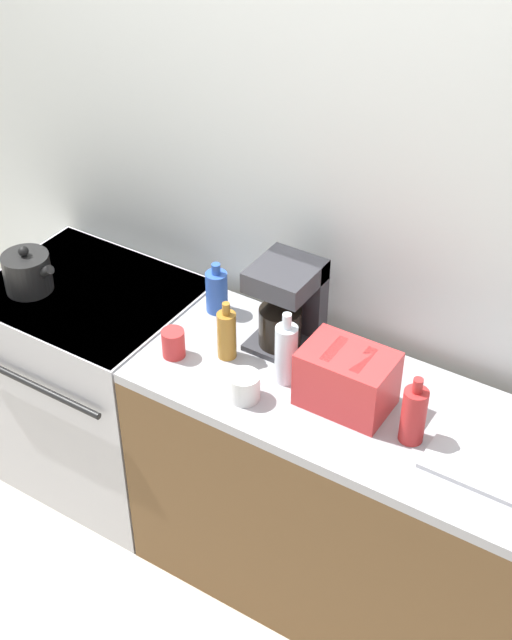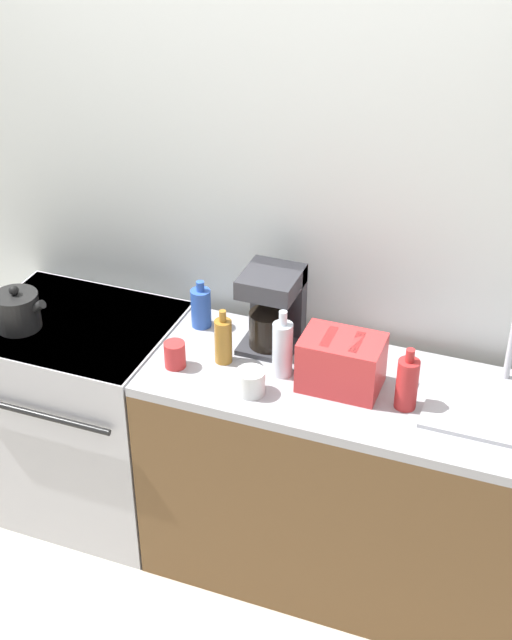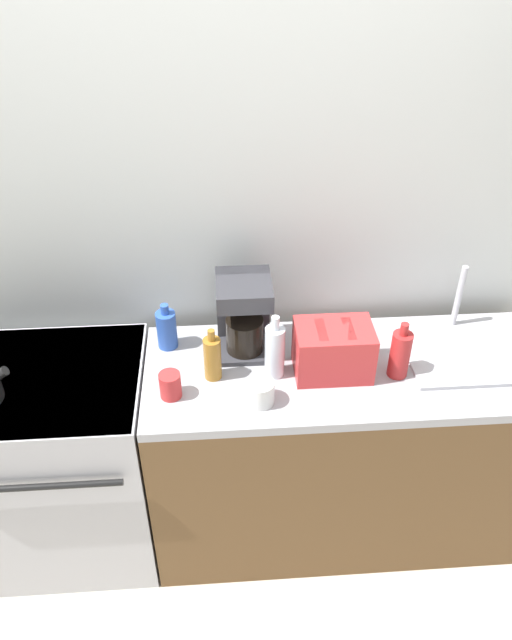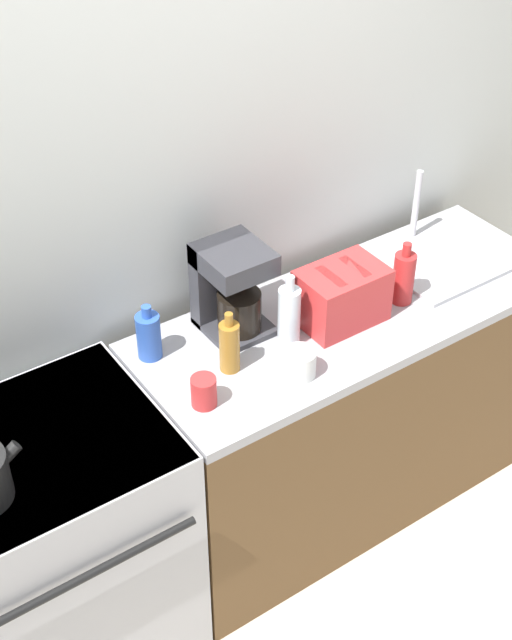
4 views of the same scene
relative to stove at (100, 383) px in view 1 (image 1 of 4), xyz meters
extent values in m
plane|color=beige|center=(0.59, -0.31, -0.46)|extent=(12.00, 12.00, 0.00)
cube|color=silver|center=(0.59, 0.36, 0.84)|extent=(8.00, 0.05, 2.60)
cube|color=#B7B7BC|center=(0.00, 0.00, -0.01)|extent=(0.73, 0.61, 0.89)
cube|color=black|center=(0.00, 0.00, 0.43)|extent=(0.72, 0.60, 0.02)
cylinder|color=black|center=(-0.16, -0.13, 0.43)|extent=(0.20, 0.20, 0.01)
cylinder|color=black|center=(0.16, -0.13, 0.43)|extent=(0.20, 0.20, 0.01)
cylinder|color=black|center=(-0.16, 0.13, 0.43)|extent=(0.20, 0.20, 0.01)
cylinder|color=black|center=(0.16, 0.13, 0.43)|extent=(0.20, 0.20, 0.01)
cylinder|color=black|center=(0.00, -0.33, 0.24)|extent=(0.62, 0.02, 0.02)
cube|color=brown|center=(1.14, -0.01, -0.03)|extent=(1.53, 0.58, 0.86)
cube|color=#A3A3A8|center=(1.14, -0.01, 0.42)|extent=(1.53, 0.58, 0.04)
cylinder|color=black|center=(-0.18, -0.10, 0.51)|extent=(0.17, 0.17, 0.14)
sphere|color=black|center=(-0.18, -0.10, 0.60)|extent=(0.04, 0.04, 0.04)
cylinder|color=black|center=(-0.10, -0.10, 0.53)|extent=(0.10, 0.03, 0.08)
cube|color=red|center=(1.06, -0.03, 0.53)|extent=(0.27, 0.19, 0.19)
cube|color=black|center=(1.01, -0.03, 0.62)|extent=(0.03, 0.13, 0.01)
cube|color=black|center=(1.11, -0.03, 0.62)|extent=(0.03, 0.13, 0.01)
cube|color=#333338|center=(0.75, 0.12, 0.45)|extent=(0.20, 0.22, 0.02)
cube|color=#333338|center=(0.75, 0.20, 0.59)|extent=(0.20, 0.06, 0.30)
cube|color=#333338|center=(0.75, 0.12, 0.70)|extent=(0.20, 0.22, 0.07)
cylinder|color=black|center=(0.75, 0.09, 0.52)|extent=(0.14, 0.14, 0.13)
cylinder|color=#2D56B7|center=(0.46, 0.16, 0.51)|extent=(0.08, 0.08, 0.15)
cylinder|color=#2D56B7|center=(0.46, 0.16, 0.61)|extent=(0.03, 0.03, 0.04)
cylinder|color=#B72828|center=(1.29, -0.07, 0.53)|extent=(0.07, 0.07, 0.18)
cylinder|color=#B72828|center=(1.29, -0.07, 0.64)|extent=(0.03, 0.03, 0.05)
cylinder|color=silver|center=(0.85, -0.03, 0.54)|extent=(0.07, 0.07, 0.20)
cylinder|color=silver|center=(0.85, -0.03, 0.66)|extent=(0.03, 0.03, 0.05)
cylinder|color=#9E6B23|center=(0.63, -0.04, 0.52)|extent=(0.06, 0.06, 0.17)
cylinder|color=#9E6B23|center=(0.63, -0.04, 0.62)|extent=(0.02, 0.02, 0.04)
cylinder|color=red|center=(0.48, -0.12, 0.48)|extent=(0.08, 0.08, 0.10)
cylinder|color=white|center=(0.79, -0.18, 0.48)|extent=(0.10, 0.10, 0.09)
camera|label=1|loc=(1.91, -1.89, 2.26)|focal=50.00mm
camera|label=2|loc=(1.67, -2.45, 2.24)|focal=50.00mm
camera|label=3|loc=(0.66, -1.73, 1.94)|focal=35.00mm
camera|label=4|loc=(-0.47, -1.77, 2.22)|focal=50.00mm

